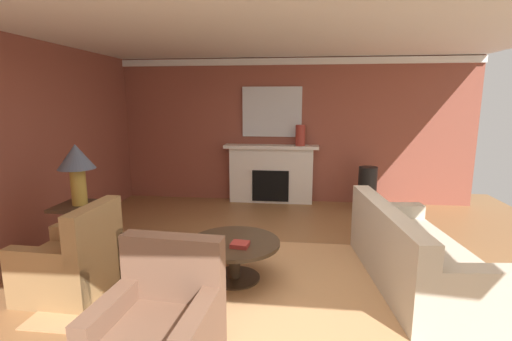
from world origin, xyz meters
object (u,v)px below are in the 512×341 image
Objects in this scene: armchair_facing_fireplace at (160,334)px; mantel_mirror at (272,112)px; fireplace at (271,175)px; vase_tall_corner at (367,188)px; vase_mantel_right at (300,135)px; armchair_near_window at (73,265)px; side_table at (82,228)px; table_lamp at (76,163)px; sofa at (412,257)px; coffee_table at (235,251)px.

mantel_mirror is at bearing 84.98° from armchair_facing_fireplace.
fireplace is 2.28× the size of vase_tall_corner.
armchair_near_window is at bearing -121.91° from vase_mantel_right.
vase_mantel_right reaches higher than side_table.
vase_mantel_right is at bearing 58.09° from armchair_near_window.
table_lamp reaches higher than fireplace.
table_lamp reaches higher than side_table.
armchair_facing_fireplace is at bearing -143.46° from sofa.
mantel_mirror is at bearing 65.64° from armchair_near_window.
armchair_near_window is 0.95× the size of coffee_table.
mantel_mirror is 3.95m from side_table.
vase_mantel_right reaches higher than armchair_facing_fireplace.
vase_mantel_right is at bearing 111.96° from sofa.
vase_tall_corner is (3.92, 2.62, -0.00)m from side_table.
side_table is 0.89× the size of vase_tall_corner.
vase_mantel_right reaches higher than sofa.
armchair_near_window is 0.91m from side_table.
vase_tall_corner reaches higher than coffee_table.
vase_mantel_right is at bearing 77.84° from coffee_table.
coffee_table is at bearing -9.84° from side_table.
fireplace is at bearing 64.95° from armchair_near_window.
mantel_mirror is at bearing 54.86° from side_table.
armchair_near_window is 1.29m from table_lamp.
armchair_near_window is 1.27× the size of table_lamp.
table_lamp is 0.95× the size of vase_tall_corner.
fireplace is 4.62× the size of vase_mantel_right.
coffee_table is 2.21m from table_lamp.
mantel_mirror is at bearing 162.82° from vase_mantel_right.
sofa is at bearing 4.82° from coffee_table.
fireplace is at bearing 174.89° from vase_mantel_right.
armchair_near_window is at bearing 142.90° from armchair_facing_fireplace.
sofa is 2.30× the size of armchair_facing_fireplace.
sofa is 1.93m from coffee_table.
sofa is at bearing -2.69° from table_lamp.
coffee_table is 2.57× the size of vase_mantel_right.
coffee_table is (1.60, 0.47, 0.03)m from armchair_near_window.
fireplace is at bearing 119.86° from sofa.
vase_tall_corner is (2.21, 4.44, 0.09)m from armchair_facing_fireplace.
coffee_table is 3.43m from vase_mantel_right.
vase_tall_corner is at bearing 44.28° from armchair_near_window.
mantel_mirror is 1.52× the size of table_lamp.
sofa is 2.30× the size of armchair_near_window.
fireplace reaches higher than coffee_table.
table_lamp is (0.00, 0.00, 0.82)m from side_table.
vase_mantel_right is at bearing 46.85° from table_lamp.
sofa is (1.78, -3.10, -0.24)m from fireplace.
mantel_mirror reaches higher than vase_tall_corner.
sofa is 2.75m from armchair_facing_fireplace.
side_table is (-2.14, -2.92, -0.14)m from fireplace.
mantel_mirror is at bearing 54.86° from table_lamp.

